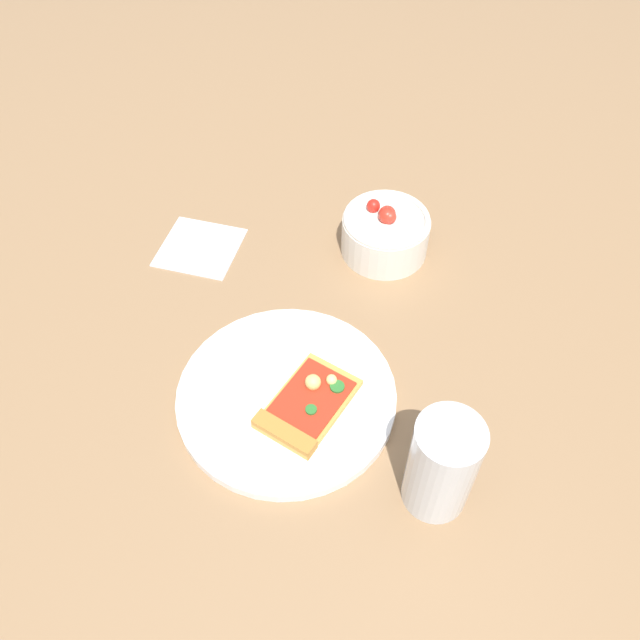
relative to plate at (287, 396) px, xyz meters
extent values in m
plane|color=#93704C|center=(0.01, 0.05, -0.01)|extent=(2.40, 2.40, 0.00)
cylinder|color=white|center=(0.00, 0.00, 0.00)|extent=(0.26, 0.26, 0.01)
cube|color=gold|center=(0.03, -0.01, 0.01)|extent=(0.11, 0.14, 0.01)
cube|color=#B77A33|center=(0.01, -0.06, 0.01)|extent=(0.08, 0.04, 0.02)
cube|color=#B22D19|center=(0.03, -0.01, 0.02)|extent=(0.10, 0.12, 0.00)
cylinder|color=#2D722D|center=(0.06, 0.01, 0.02)|extent=(0.02, 0.02, 0.00)
sphere|color=#F2D87F|center=(0.05, 0.02, 0.02)|extent=(0.01, 0.01, 0.01)
cylinder|color=#2D722D|center=(0.04, -0.02, 0.02)|extent=(0.01, 0.01, 0.00)
sphere|color=#EAD172|center=(0.03, 0.01, 0.02)|extent=(0.02, 0.02, 0.02)
cylinder|color=white|center=(0.07, 0.28, 0.02)|extent=(0.12, 0.12, 0.06)
torus|color=white|center=(0.07, 0.28, 0.05)|extent=(0.12, 0.12, 0.01)
sphere|color=red|center=(0.07, 0.29, 0.06)|extent=(0.02, 0.02, 0.02)
sphere|color=red|center=(0.07, 0.28, 0.06)|extent=(0.02, 0.02, 0.02)
sphere|color=red|center=(0.07, 0.28, 0.06)|extent=(0.02, 0.02, 0.02)
sphere|color=red|center=(0.05, 0.30, 0.06)|extent=(0.02, 0.02, 0.02)
cylinder|color=silver|center=(0.19, -0.08, 0.06)|extent=(0.07, 0.07, 0.13)
cylinder|color=black|center=(0.19, -0.08, 0.04)|extent=(0.06, 0.06, 0.09)
cube|color=white|center=(0.17, -0.07, 0.07)|extent=(0.03, 0.03, 0.02)
cube|color=white|center=(0.20, -0.07, 0.07)|extent=(0.02, 0.02, 0.02)
cube|color=white|center=(-0.19, 0.22, -0.01)|extent=(0.11, 0.11, 0.00)
camera|label=1|loc=(0.14, -0.40, 0.65)|focal=36.29mm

